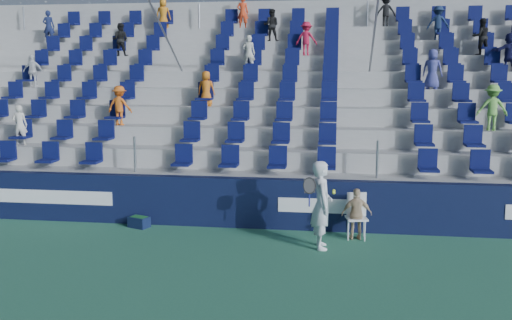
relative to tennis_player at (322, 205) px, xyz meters
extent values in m
plane|color=#307152|center=(-1.75, -1.76, -0.94)|extent=(70.00, 70.00, 0.00)
cube|color=#0E1434|center=(-1.75, 1.39, -0.34)|extent=(24.00, 0.30, 1.20)
cube|color=white|center=(-6.75, 1.23, -0.32)|extent=(3.20, 0.02, 0.34)
cube|color=white|center=(-0.25, 1.23, -0.32)|extent=(1.60, 0.02, 0.34)
cube|color=#AAAAA5|center=(-1.75, 1.97, -0.34)|extent=(24.00, 0.85, 1.20)
cube|color=#AAAAA5|center=(-1.75, 2.82, -0.09)|extent=(24.00, 0.85, 1.70)
cube|color=#AAAAA5|center=(-1.75, 3.67, 0.16)|extent=(24.00, 0.85, 2.20)
cube|color=#AAAAA5|center=(-1.75, 4.52, 0.41)|extent=(24.00, 0.85, 2.70)
cube|color=#AAAAA5|center=(-1.75, 5.37, 0.66)|extent=(24.00, 0.85, 3.20)
cube|color=#AAAAA5|center=(-1.75, 6.22, 0.91)|extent=(24.00, 0.85, 3.70)
cube|color=#AAAAA5|center=(-1.75, 7.07, 1.16)|extent=(24.00, 0.85, 4.20)
cube|color=#AAAAA5|center=(-1.75, 7.92, 1.41)|extent=(24.00, 0.85, 4.70)
cube|color=#AAAAA5|center=(-1.75, 8.77, 1.66)|extent=(24.00, 0.85, 5.20)
cube|color=#AAAAA5|center=(-1.75, 9.44, 2.16)|extent=(24.00, 0.50, 6.20)
cube|color=#0B1043|center=(-1.75, 1.97, 0.61)|extent=(16.05, 0.50, 0.70)
cube|color=#0B1043|center=(-1.75, 2.82, 1.11)|extent=(16.05, 0.50, 0.70)
cube|color=#0B1043|center=(-1.75, 3.67, 1.61)|extent=(16.05, 0.50, 0.70)
cube|color=#0B1043|center=(-1.75, 4.52, 2.11)|extent=(16.05, 0.50, 0.70)
cube|color=#0B1043|center=(-1.75, 5.37, 2.61)|extent=(16.05, 0.50, 0.70)
cube|color=#0B1043|center=(-1.75, 6.22, 3.11)|extent=(16.05, 0.50, 0.70)
cube|color=#0B1043|center=(-1.75, 7.07, 3.61)|extent=(16.05, 0.50, 0.70)
cube|color=#0B1043|center=(-1.75, 7.92, 4.11)|extent=(16.05, 0.50, 0.70)
cube|color=#0B1043|center=(-1.75, 8.77, 4.61)|extent=(16.05, 0.50, 0.70)
cylinder|color=gray|center=(-4.75, 5.37, 3.41)|extent=(0.06, 7.68, 4.55)
cylinder|color=gray|center=(1.25, 5.37, 3.41)|extent=(0.06, 7.68, 4.55)
imported|color=#1A1B4F|center=(5.28, 6.17, 3.33)|extent=(1.11, 0.57, 1.14)
imported|color=black|center=(-7.03, 7.02, 3.81)|extent=(0.55, 0.43, 1.11)
imported|color=#CF6818|center=(-3.49, 4.47, 2.27)|extent=(0.51, 0.34, 1.02)
imported|color=black|center=(4.65, 7.02, 3.82)|extent=(0.60, 0.50, 1.12)
imported|color=#BE1939|center=(-0.75, 7.02, 3.80)|extent=(0.77, 0.54, 1.08)
imported|color=#C67217|center=(-6.03, 8.72, 4.80)|extent=(0.57, 0.42, 1.08)
imported|color=black|center=(1.87, 8.72, 4.79)|extent=(0.69, 0.41, 1.06)
imported|color=#BABAA8|center=(-2.50, 6.17, 3.32)|extent=(0.42, 0.28, 1.12)
imported|color=#D65D19|center=(-5.80, 3.62, 1.82)|extent=(0.76, 0.49, 1.11)
imported|color=black|center=(-1.99, 7.87, 4.30)|extent=(0.53, 0.42, 1.09)
imported|color=#70BB4B|center=(4.24, 3.62, 1.85)|extent=(0.80, 0.50, 1.18)
imported|color=#3F438B|center=(2.97, 5.32, 2.83)|extent=(0.65, 0.53, 1.14)
imported|color=red|center=(-3.11, 8.72, 4.82)|extent=(0.42, 0.29, 1.12)
imported|color=silver|center=(-9.31, 5.32, 2.77)|extent=(0.63, 0.36, 1.02)
imported|color=beige|center=(-8.37, 2.77, 1.31)|extent=(0.45, 0.34, 1.11)
imported|color=#172645|center=(3.48, 7.87, 4.31)|extent=(0.78, 0.55, 1.11)
imported|color=#172046|center=(-10.03, 7.87, 4.33)|extent=(0.45, 0.33, 1.15)
imported|color=silver|center=(0.00, 0.00, 0.00)|extent=(0.55, 0.74, 1.88)
cylinder|color=navy|center=(-0.25, -0.25, 0.16)|extent=(0.03, 0.03, 0.28)
torus|color=black|center=(-0.25, -0.25, 0.46)|extent=(0.30, 0.17, 0.28)
plane|color=#262626|center=(-0.25, -0.25, 0.46)|extent=(0.30, 0.16, 0.29)
sphere|color=#B8CE30|center=(0.25, -0.20, 0.31)|extent=(0.07, 0.07, 0.07)
sphere|color=#B8CE30|center=(0.25, -0.14, 0.34)|extent=(0.07, 0.07, 0.07)
cube|color=white|center=(0.76, 0.79, -0.47)|extent=(0.53, 0.53, 0.04)
cube|color=white|center=(0.76, 1.01, -0.20)|extent=(0.44, 0.13, 0.55)
cylinder|color=white|center=(0.58, 0.61, -0.72)|extent=(0.03, 0.03, 0.44)
cylinder|color=white|center=(0.94, 0.61, -0.72)|extent=(0.03, 0.03, 0.44)
cylinder|color=white|center=(0.58, 0.97, -0.72)|extent=(0.03, 0.03, 0.44)
cylinder|color=white|center=(0.94, 0.97, -0.72)|extent=(0.03, 0.03, 0.44)
imported|color=tan|center=(0.76, 0.74, -0.36)|extent=(0.71, 0.37, 1.16)
cube|color=#0F1939|center=(-4.39, 0.99, -0.81)|extent=(0.55, 0.46, 0.26)
cube|color=#1E662D|center=(-4.39, 0.99, -0.75)|extent=(0.44, 0.35, 0.15)
camera|label=1|loc=(0.27, -11.79, 2.83)|focal=40.00mm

